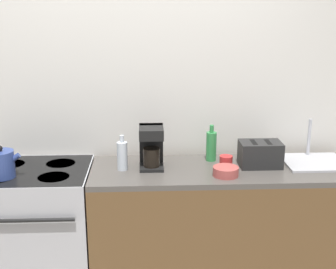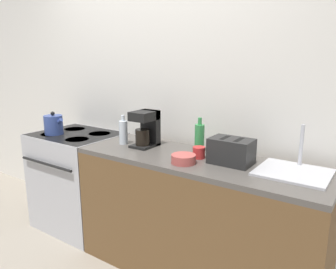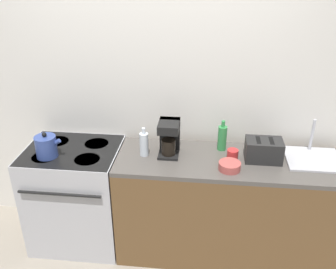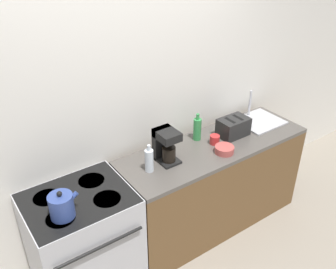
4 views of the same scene
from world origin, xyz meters
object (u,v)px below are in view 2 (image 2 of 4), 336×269
object	(u,v)px
coffee_maker	(146,127)
bottle_green	(199,137)
stove	(79,179)
cup_red	(199,152)
kettle	(54,125)
toaster	(231,151)
bottle_clear	(123,132)
bowl	(184,159)

from	to	relation	value
coffee_maker	bottle_green	bearing A→B (deg)	14.20
stove	cup_red	xyz separation A→B (m)	(1.31, -0.01, 0.49)
kettle	cup_red	world-z (taller)	kettle
coffee_maker	cup_red	size ratio (longest dim) A/B	3.24
toaster	coffee_maker	size ratio (longest dim) A/B	0.99
kettle	bottle_clear	distance (m)	0.77
stove	cup_red	world-z (taller)	cup_red
kettle	toaster	xyz separation A→B (m)	(1.69, 0.13, -0.00)
stove	kettle	distance (m)	0.57
stove	cup_red	size ratio (longest dim) A/B	10.47
bottle_green	cup_red	size ratio (longest dim) A/B	2.93
bottle_clear	toaster	bearing A→B (deg)	1.70
coffee_maker	bottle_clear	xyz separation A→B (m)	(-0.19, -0.06, -0.05)
bowl	cup_red	bearing A→B (deg)	80.08
kettle	cup_red	xyz separation A→B (m)	(1.46, 0.12, -0.05)
bottle_clear	bowl	size ratio (longest dim) A/B	1.44
stove	cup_red	distance (m)	1.40
stove	bottle_green	xyz separation A→B (m)	(1.23, 0.15, 0.56)
kettle	toaster	world-z (taller)	kettle
bottle_green	bowl	world-z (taller)	bottle_green
cup_red	bottle_clear	bearing A→B (deg)	-179.00
toaster	coffee_maker	distance (m)	0.74
coffee_maker	bowl	bearing A→B (deg)	-23.04
bottle_green	bowl	bearing A→B (deg)	-80.17
bottle_green	cup_red	world-z (taller)	bottle_green
toaster	bottle_green	xyz separation A→B (m)	(-0.32, 0.13, 0.02)
bottle_green	bottle_clear	world-z (taller)	bottle_green
cup_red	bowl	size ratio (longest dim) A/B	0.53
toaster	coffee_maker	xyz separation A→B (m)	(-0.74, 0.03, 0.07)
cup_red	kettle	bearing A→B (deg)	-175.38
coffee_maker	bottle_green	xyz separation A→B (m)	(0.42, 0.11, -0.04)
stove	toaster	world-z (taller)	toaster
bottle_green	coffee_maker	bearing A→B (deg)	-165.80
cup_red	bowl	xyz separation A→B (m)	(-0.03, -0.16, -0.01)
cup_red	bowl	distance (m)	0.16
stove	bottle_green	bearing A→B (deg)	6.74
coffee_maker	bottle_green	world-z (taller)	coffee_maker
kettle	bottle_clear	world-z (taller)	bottle_clear
stove	coffee_maker	distance (m)	1.00
stove	kettle	size ratio (longest dim) A/B	4.35
bottle_clear	bowl	distance (m)	0.69
stove	cup_red	bearing A→B (deg)	-0.23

